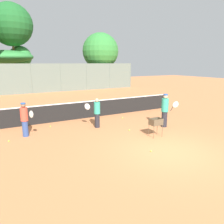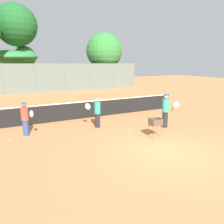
{
  "view_description": "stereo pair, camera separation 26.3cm",
  "coord_description": "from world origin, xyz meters",
  "px_view_note": "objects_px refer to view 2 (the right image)",
  "views": [
    {
      "loc": [
        -5.8,
        -5.82,
        3.37
      ],
      "look_at": [
        -0.66,
        3.34,
        1.0
      ],
      "focal_mm": 35.0,
      "sensor_mm": 36.0,
      "label": 1
    },
    {
      "loc": [
        -5.57,
        -5.95,
        3.37
      ],
      "look_at": [
        -0.66,
        3.34,
        1.0
      ],
      "focal_mm": 35.0,
      "sensor_mm": 36.0,
      "label": 2
    }
  ],
  "objects_px": {
    "player_white_outfit": "(97,112)",
    "player_yellow_shirt": "(166,110)",
    "parked_car": "(78,82)",
    "player_red_cap": "(25,119)",
    "tennis_net": "(98,108)",
    "ball_cart": "(156,123)"
  },
  "relations": [
    {
      "from": "player_red_cap",
      "to": "player_yellow_shirt",
      "type": "xyz_separation_m",
      "value": [
        6.76,
        -1.97,
        0.09
      ]
    },
    {
      "from": "parked_car",
      "to": "tennis_net",
      "type": "bearing_deg",
      "value": -105.32
    },
    {
      "from": "tennis_net",
      "to": "ball_cart",
      "type": "xyz_separation_m",
      "value": [
        0.73,
        -4.85,
        0.09
      ]
    },
    {
      "from": "tennis_net",
      "to": "ball_cart",
      "type": "height_order",
      "value": "tennis_net"
    },
    {
      "from": "ball_cart",
      "to": "parked_car",
      "type": "bearing_deg",
      "value": 79.61
    },
    {
      "from": "tennis_net",
      "to": "player_white_outfit",
      "type": "bearing_deg",
      "value": -115.09
    },
    {
      "from": "player_white_outfit",
      "to": "player_yellow_shirt",
      "type": "distance_m",
      "value": 3.62
    },
    {
      "from": "player_white_outfit",
      "to": "player_red_cap",
      "type": "relative_size",
      "value": 0.98
    },
    {
      "from": "player_white_outfit",
      "to": "tennis_net",
      "type": "bearing_deg",
      "value": -80.85
    },
    {
      "from": "player_yellow_shirt",
      "to": "player_red_cap",
      "type": "bearing_deg",
      "value": -159.49
    },
    {
      "from": "ball_cart",
      "to": "tennis_net",
      "type": "bearing_deg",
      "value": 98.57
    },
    {
      "from": "tennis_net",
      "to": "parked_car",
      "type": "height_order",
      "value": "parked_car"
    },
    {
      "from": "player_white_outfit",
      "to": "parked_car",
      "type": "distance_m",
      "value": 20.93
    },
    {
      "from": "ball_cart",
      "to": "parked_car",
      "type": "height_order",
      "value": "parked_car"
    },
    {
      "from": "player_red_cap",
      "to": "player_yellow_shirt",
      "type": "bearing_deg",
      "value": 45.45
    },
    {
      "from": "player_white_outfit",
      "to": "player_yellow_shirt",
      "type": "xyz_separation_m",
      "value": [
        3.21,
        -1.67,
        0.11
      ]
    },
    {
      "from": "player_white_outfit",
      "to": "parked_car",
      "type": "height_order",
      "value": "parked_car"
    },
    {
      "from": "tennis_net",
      "to": "player_yellow_shirt",
      "type": "height_order",
      "value": "player_yellow_shirt"
    },
    {
      "from": "player_yellow_shirt",
      "to": "parked_car",
      "type": "xyz_separation_m",
      "value": [
        2.71,
        21.74,
        -0.26
      ]
    },
    {
      "from": "tennis_net",
      "to": "parked_car",
      "type": "distance_m",
      "value": 18.57
    },
    {
      "from": "player_white_outfit",
      "to": "player_yellow_shirt",
      "type": "bearing_deg",
      "value": -173.18
    },
    {
      "from": "player_red_cap",
      "to": "parked_car",
      "type": "xyz_separation_m",
      "value": [
        9.46,
        19.77,
        -0.17
      ]
    }
  ]
}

